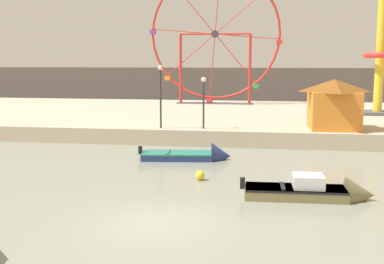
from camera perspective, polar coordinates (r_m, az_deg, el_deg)
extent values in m
plane|color=gray|center=(17.07, -3.98, -10.36)|extent=(240.00, 240.00, 0.00)
cube|color=#B7A88E|center=(42.42, 3.94, 1.65)|extent=(110.00, 23.29, 1.03)
cube|color=#564C47|center=(65.91, 5.78, 5.50)|extent=(140.00, 3.00, 4.40)
cube|color=navy|center=(27.31, -1.76, -2.76)|extent=(4.02, 2.02, 0.40)
cube|color=#237566|center=(27.28, -1.76, -2.44)|extent=(3.98, 2.03, 0.08)
cone|color=navy|center=(27.26, 3.37, -2.79)|extent=(1.23, 1.60, 1.48)
cube|color=black|center=(27.45, -5.99, -2.09)|extent=(0.23, 0.26, 0.44)
cube|color=#237566|center=(27.30, -2.77, -2.29)|extent=(0.32, 1.33, 0.06)
cube|color=olive|center=(20.19, 11.83, -6.88)|extent=(4.03, 1.56, 0.45)
cube|color=black|center=(20.15, 11.85, -6.38)|extent=(3.99, 1.58, 0.08)
cone|color=olive|center=(20.58, 18.88, -6.88)|extent=(1.15, 1.38, 1.34)
cube|color=black|center=(20.02, 5.87, -5.89)|extent=(0.21, 0.25, 0.44)
cube|color=silver|center=(20.13, 13.29, -5.57)|extent=(1.24, 1.17, 0.52)
cube|color=black|center=(20.09, 10.44, -6.18)|extent=(0.21, 1.20, 0.06)
torus|color=red|center=(49.93, 2.68, 11.26)|extent=(12.93, 0.24, 12.93)
cylinder|color=#38383D|center=(49.93, 2.68, 11.26)|extent=(0.70, 0.50, 0.70)
cylinder|color=red|center=(49.67, 6.38, 10.93)|extent=(6.33, 0.08, 0.60)
cube|color=red|center=(49.60, 10.08, 10.23)|extent=(0.56, 0.48, 0.44)
cylinder|color=red|center=(49.87, 5.55, 13.59)|extent=(4.89, 0.08, 4.17)
cylinder|color=red|center=(50.16, 3.02, 14.87)|extent=(0.60, 0.08, 6.33)
cylinder|color=red|center=(50.37, 0.31, 14.00)|extent=(4.17, 0.08, 4.89)
cylinder|color=red|center=(50.39, -0.96, 11.53)|extent=(6.33, 0.08, 0.60)
cube|color=purple|center=(51.02, -4.54, 11.45)|extent=(0.56, 0.48, 0.44)
cylinder|color=red|center=(50.19, -0.11, 8.91)|extent=(4.89, 0.08, 4.17)
cube|color=orange|center=(50.66, -2.83, 6.25)|extent=(0.56, 0.48, 0.44)
cylinder|color=red|center=(49.90, 2.36, 7.63)|extent=(0.60, 0.08, 6.33)
cube|color=red|center=(50.10, 2.04, 3.69)|extent=(0.56, 0.48, 0.44)
cylinder|color=red|center=(49.68, 5.04, 8.45)|extent=(4.17, 0.08, 4.89)
cube|color=#33934C|center=(49.65, 7.38, 5.30)|extent=(0.56, 0.48, 0.44)
cylinder|color=red|center=(50.38, -1.32, 7.29)|extent=(0.28, 0.28, 6.95)
cylinder|color=red|center=(49.61, 6.70, 7.21)|extent=(0.28, 0.28, 6.95)
cylinder|color=red|center=(49.93, 2.68, 11.26)|extent=(6.98, 0.18, 0.18)
cube|color=#4C4C51|center=(50.06, 2.63, 3.34)|extent=(7.78, 1.20, 0.08)
cylinder|color=gold|center=(42.88, 20.96, 8.86)|extent=(0.70, 0.70, 10.41)
torus|color=red|center=(42.88, 20.93, 8.29)|extent=(2.64, 2.64, 0.44)
cube|color=#4C4C51|center=(43.09, 20.60, 2.09)|extent=(2.80, 2.80, 0.24)
cube|color=orange|center=(33.06, 16.06, 2.44)|extent=(3.14, 3.44, 2.42)
pyramid|color=brown|center=(32.94, 16.18, 5.19)|extent=(3.46, 3.78, 0.80)
cylinder|color=#2D2D33|center=(31.80, 1.34, 3.10)|extent=(0.12, 0.12, 3.03)
sphere|color=#F2EACC|center=(31.69, 1.35, 6.07)|extent=(0.32, 0.32, 0.32)
cylinder|color=#2D2D33|center=(32.09, -3.65, 3.80)|extent=(0.12, 0.12, 3.78)
sphere|color=#F2EACC|center=(31.99, -3.68, 7.43)|extent=(0.32, 0.32, 0.32)
sphere|color=yellow|center=(22.67, 0.94, -5.03)|extent=(0.44, 0.44, 0.44)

